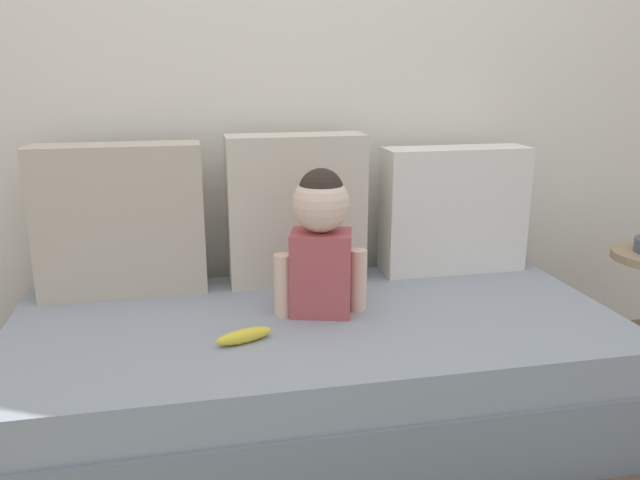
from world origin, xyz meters
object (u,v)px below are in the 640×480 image
throw_pillow_center (296,209)px  banana (244,336)px  toddler (321,237)px  couch (317,371)px  throw_pillow_left (120,220)px  throw_pillow_right (454,210)px

throw_pillow_center → banana: (-0.24, -0.50, -0.25)m
throw_pillow_center → toddler: 0.33m
couch → banana: banana is taller
couch → throw_pillow_left: throw_pillow_left is taller
throw_pillow_left → throw_pillow_right: size_ratio=1.02×
couch → banana: size_ratio=11.46×
throw_pillow_center → throw_pillow_right: 0.60m
throw_pillow_center → throw_pillow_left: bearing=180.0°
couch → throw_pillow_right: size_ratio=3.59×
toddler → throw_pillow_center: bearing=93.7°
throw_pillow_left → banana: throw_pillow_left is taller
couch → throw_pillow_right: bearing=30.9°
toddler → couch: bearing=-121.7°
throw_pillow_center → throw_pillow_right: size_ratio=0.98×
throw_pillow_left → throw_pillow_center: throw_pillow_center is taller
couch → toddler: size_ratio=4.19×
throw_pillow_center → banana: throw_pillow_center is taller
throw_pillow_left → banana: size_ratio=3.26×
throw_pillow_left → couch: bearing=-30.9°
toddler → banana: size_ratio=2.73×
banana → throw_pillow_left: bearing=125.9°
couch → toddler: (0.02, 0.03, 0.44)m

